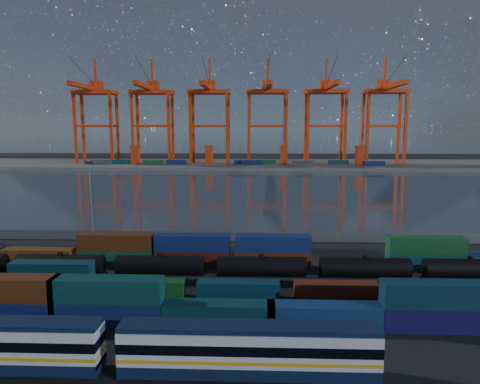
{
  "coord_description": "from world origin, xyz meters",
  "views": [
    {
      "loc": [
        3.28,
        -57.8,
        22.95
      ],
      "look_at": [
        0.0,
        30.0,
        10.0
      ],
      "focal_mm": 32.0,
      "sensor_mm": 36.0,
      "label": 1
    }
  ],
  "objects": [
    {
      "name": "yard_light_mast",
      "position": [
        -30.0,
        26.0,
        9.3
      ],
      "size": [
        1.6,
        0.4,
        16.6
      ],
      "color": "slate",
      "rests_on": "ground"
    },
    {
      "name": "far_quay",
      "position": [
        0.0,
        210.0,
        1.0
      ],
      "size": [
        700.0,
        70.0,
        2.0
      ],
      "primitive_type": "cube",
      "color": "#514F4C",
      "rests_on": "ground"
    },
    {
      "name": "waterfront_fence",
      "position": [
        -0.0,
        28.0,
        1.0
      ],
      "size": [
        160.12,
        0.12,
        2.2
      ],
      "color": "#595B5E",
      "rests_on": "ground"
    },
    {
      "name": "container_row_south",
      "position": [
        -9.05,
        -10.4,
        2.49
      ],
      "size": [
        127.65,
        2.67,
        5.7
      ],
      "color": "#414346",
      "rests_on": "ground"
    },
    {
      "name": "distant_mountains",
      "position": [
        63.02,
        1600.0,
        220.29
      ],
      "size": [
        2470.0,
        1100.0,
        520.0
      ],
      "color": "#1E2630",
      "rests_on": "ground"
    },
    {
      "name": "quay_containers",
      "position": [
        -11.0,
        195.46,
        3.3
      ],
      "size": [
        172.58,
        10.99,
        2.6
      ],
      "color": "navy",
      "rests_on": "far_quay"
    },
    {
      "name": "ground",
      "position": [
        0.0,
        0.0,
        0.0
      ],
      "size": [
        700.0,
        700.0,
        0.0
      ],
      "primitive_type": "plane",
      "color": "black",
      "rests_on": "ground"
    },
    {
      "name": "harbor_water",
      "position": [
        0.0,
        105.0,
        0.01
      ],
      "size": [
        700.0,
        700.0,
        0.0
      ],
      "primitive_type": "plane",
      "color": "#2F3944",
      "rests_on": "ground"
    },
    {
      "name": "container_row_north",
      "position": [
        -5.46,
        11.65,
        2.33
      ],
      "size": [
        129.55,
        2.55,
        5.44
      ],
      "color": "#0F104F",
      "rests_on": "ground"
    },
    {
      "name": "straddle_carriers",
      "position": [
        -2.5,
        200.0,
        7.82
      ],
      "size": [
        140.0,
        7.0,
        11.1
      ],
      "color": "red",
      "rests_on": "far_quay"
    },
    {
      "name": "tanker_string",
      "position": [
        -3.54,
        4.7,
        2.13
      ],
      "size": [
        122.33,
        2.97,
        4.25
      ],
      "color": "black",
      "rests_on": "ground"
    },
    {
      "name": "gantry_cranes",
      "position": [
        -7.5,
        203.27,
        39.94
      ],
      "size": [
        200.06,
        48.11,
        65.15
      ],
      "color": "red",
      "rests_on": "ground"
    },
    {
      "name": "container_row_mid",
      "position": [
        10.01,
        -2.1,
        1.71
      ],
      "size": [
        127.7,
        2.29,
        4.88
      ],
      "color": "navy",
      "rests_on": "ground"
    }
  ]
}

